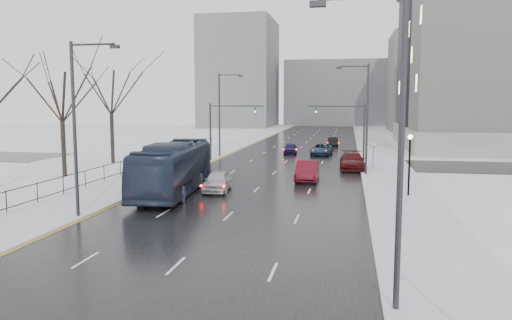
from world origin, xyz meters
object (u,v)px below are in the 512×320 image
Objects in this scene: tree_park_d at (65,178)px; sedan_right_distant at (333,142)px; streetlight_r_near at (394,137)px; streetlight_l_near at (78,121)px; sedan_center_near at (217,181)px; sedan_right_near at (307,171)px; mast_signal_right at (354,126)px; bus at (174,168)px; streetlight_l_far at (221,111)px; mast_signal_left at (220,125)px; sedan_right_cross at (322,149)px; tree_park_e at (113,164)px; sedan_right_far at (352,161)px; streetlight_r_mid at (365,114)px; sedan_center_far at (290,148)px; lamppost_r_mid at (410,156)px; no_uturn_sign at (373,147)px.

sedan_right_distant is at bearing 57.35° from tree_park_d.
streetlight_r_near is 1.00× the size of streetlight_l_near.
sedan_right_near reaches higher than sedan_center_near.
mast_signal_right is 23.59m from bus.
tree_park_d is 21.17m from streetlight_l_far.
mast_signal_left reaches higher than sedan_right_cross.
tree_park_d is 0.94× the size of bus.
tree_park_d is at bearing 137.25° from streetlight_r_near.
tree_park_e is 2.63× the size of sedan_right_cross.
sedan_right_far is at bearing -16.27° from mast_signal_left.
sedan_center_near is 27.64m from sedan_right_cross.
mast_signal_right is (15.49, 28.00, -1.51)m from streetlight_l_near.
streetlight_r_mid is at bearing 13.01° from tree_park_d.
bus is at bearing -123.51° from mast_signal_right.
sedan_center_near is 27.73m from sedan_center_far.
sedan_right_near is at bearing -48.19° from mast_signal_left.
tree_park_e is at bearing 154.38° from lamppost_r_mid.
streetlight_l_far is (10.03, 8.00, 5.62)m from tree_park_e.
mast_signal_right reaches higher than sedan_right_far.
no_uturn_sign reaches higher than sedan_center_far.
mast_signal_left is at bearing -123.09° from sedan_right_distant.
no_uturn_sign is (27.40, 0.00, 2.30)m from tree_park_e.
streetlight_l_near is at bearing -112.66° from bus.
mast_signal_right is at bearing 55.82° from sedan_center_near.
sedan_right_distant is at bearing 47.53° from tree_park_e.
mast_signal_right is 13.06m from sedan_right_near.
sedan_right_near is (21.25, 1.95, 0.89)m from tree_park_d.
sedan_right_far is 25.18m from sedan_right_distant.
sedan_center_far is at bearing 99.81° from sedan_right_near.
tree_park_e is 3.02× the size of sedan_center_near.
sedan_right_cross is (21.30, 22.72, 0.75)m from tree_park_d.
no_uturn_sign is (-1.80, 14.00, -0.64)m from lamppost_r_mid.
lamppost_r_mid is 0.66× the size of mast_signal_right.
sedan_center_far is at bearing -117.21° from sedan_right_distant.
streetlight_l_near is at bearing -67.31° from tree_park_e.
mast_signal_right reaches higher than sedan_right_cross.
no_uturn_sign is 14.02m from sedan_right_cross.
mast_signal_right is at bearing 50.55° from bus.
tree_park_e is 22.23m from sedan_center_far.
streetlight_l_near reaches higher than sedan_right_cross.
mast_signal_left is 1.58× the size of sedan_right_distant.
sedan_right_far is at bearing 49.33° from sedan_center_near.
tree_park_e is at bearing 112.69° from streetlight_l_near.
sedan_center_near is at bearing -99.40° from sedan_center_far.
lamppost_r_mid is at bearing -7.91° from tree_park_d.
sedan_right_far is at bearing -87.31° from sedan_right_distant.
mast_signal_right is 0.49× the size of bus.
no_uturn_sign is at bearing 75.52° from streetlight_r_mid.
sedan_center_near is at bearing -98.45° from sedan_right_cross.
sedan_center_far is (-8.67, 17.43, -4.87)m from streetlight_r_mid.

